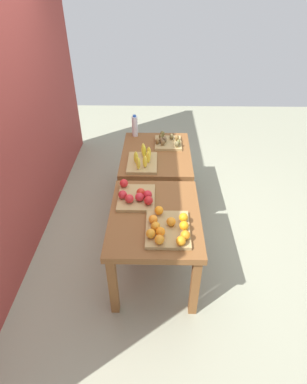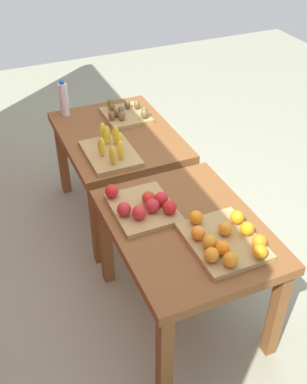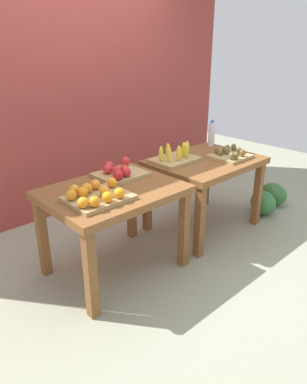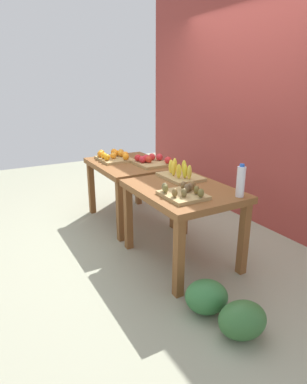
{
  "view_description": "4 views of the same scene",
  "coord_description": "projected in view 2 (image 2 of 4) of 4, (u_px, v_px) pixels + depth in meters",
  "views": [
    {
      "loc": [
        -2.64,
        -0.03,
        2.49
      ],
      "look_at": [
        0.01,
        0.02,
        0.55
      ],
      "focal_mm": 29.06,
      "sensor_mm": 36.0,
      "label": 1
    },
    {
      "loc": [
        -2.27,
        0.94,
        2.41
      ],
      "look_at": [
        -0.0,
        -0.04,
        0.57
      ],
      "focal_mm": 43.42,
      "sensor_mm": 36.0,
      "label": 2
    },
    {
      "loc": [
        -2.06,
        -2.07,
        1.75
      ],
      "look_at": [
        -0.09,
        0.04,
        0.56
      ],
      "focal_mm": 33.17,
      "sensor_mm": 36.0,
      "label": 3
    },
    {
      "loc": [
        2.87,
        -1.61,
        1.63
      ],
      "look_at": [
        0.01,
        0.0,
        0.53
      ],
      "focal_mm": 30.51,
      "sensor_mm": 36.0,
      "label": 4
    }
  ],
  "objects": [
    {
      "name": "ground_plane",
      "position": [
        148.0,
        255.0,
        3.41
      ],
      "size": [
        8.0,
        8.0,
        0.0
      ],
      "primitive_type": "plane",
      "color": "gray"
    },
    {
      "name": "display_table_left",
      "position": [
        186.0,
        239.0,
        2.62
      ],
      "size": [
        1.04,
        0.8,
        0.73
      ],
      "color": "brown",
      "rests_on": "ground_plane"
    },
    {
      "name": "display_table_right",
      "position": [
        118.0,
        145.0,
        3.44
      ],
      "size": [
        1.04,
        0.8,
        0.73
      ],
      "color": "brown",
      "rests_on": "ground_plane"
    },
    {
      "name": "orange_bin",
      "position": [
        225.0,
        240.0,
        2.4
      ],
      "size": [
        0.47,
        0.37,
        0.11
      ],
      "color": "tan",
      "rests_on": "display_table_left"
    },
    {
      "name": "banana_crate",
      "position": [
        111.0,
        150.0,
        3.11
      ],
      "size": [
        0.44,
        0.32,
        0.17
      ],
      "color": "tan",
      "rests_on": "display_table_right"
    },
    {
      "name": "apple_bin",
      "position": [
        143.0,
        206.0,
        2.63
      ],
      "size": [
        0.41,
        0.35,
        0.11
      ],
      "color": "tan",
      "rests_on": "display_table_left"
    },
    {
      "name": "watermelon_pile",
      "position": [
        113.0,
        141.0,
        4.47
      ],
      "size": [
        0.67,
        0.45,
        0.26
      ],
      "color": "#346632",
      "rests_on": "ground_plane"
    },
    {
      "name": "kiwi_bin",
      "position": [
        125.0,
        113.0,
        3.56
      ],
      "size": [
        0.36,
        0.33,
        0.1
      ],
      "color": "tan",
      "rests_on": "display_table_right"
    },
    {
      "name": "water_bottle",
      "position": [
        64.0,
        99.0,
        3.53
      ],
      "size": [
        0.07,
        0.07,
        0.28
      ],
      "color": "silver",
      "rests_on": "display_table_right"
    }
  ]
}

